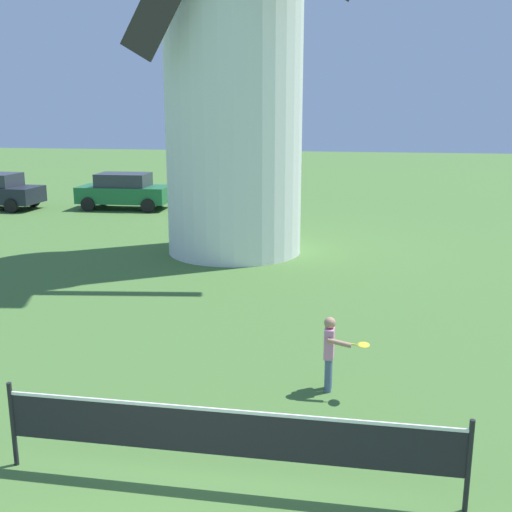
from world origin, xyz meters
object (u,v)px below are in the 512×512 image
at_px(player_far, 331,349).
at_px(parked_car_green, 124,191).
at_px(tennis_net, 226,433).
at_px(windmill, 233,37).

bearing_deg(player_far, parked_car_green, 120.88).
bearing_deg(parked_car_green, tennis_net, -65.38).
bearing_deg(windmill, tennis_net, -78.74).
bearing_deg(parked_car_green, player_far, -59.12).
xyz_separation_m(windmill, tennis_net, (2.39, -11.98, -5.62)).
relative_size(tennis_net, player_far, 4.50).
bearing_deg(tennis_net, windmill, 101.26).
bearing_deg(tennis_net, player_far, 69.29).
bearing_deg(windmill, parked_car_green, 131.46).
height_order(windmill, player_far, windmill).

